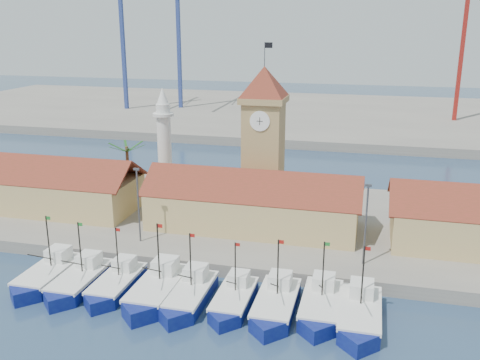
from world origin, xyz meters
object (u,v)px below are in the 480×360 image
(minaret, at_px, (164,144))
(clock_tower, at_px, (264,137))
(boat_0, at_px, (47,276))
(boat_4, at_px, (188,297))

(minaret, bearing_deg, clock_tower, -7.61)
(clock_tower, bearing_deg, boat_0, -127.76)
(boat_0, bearing_deg, clock_tower, 52.24)
(boat_4, bearing_deg, boat_0, 178.44)
(boat_0, xyz_separation_m, clock_tower, (18.37, 23.72, 11.17))
(boat_0, distance_m, boat_4, 15.98)
(boat_0, relative_size, minaret, 0.62)
(clock_tower, relative_size, minaret, 1.39)
(boat_4, height_order, minaret, minaret)
(boat_4, xyz_separation_m, minaret, (-12.60, 26.17, 8.95))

